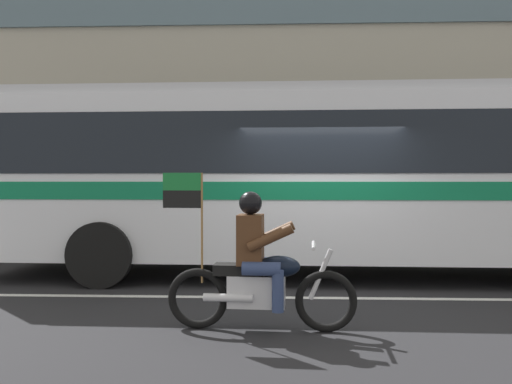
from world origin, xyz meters
name	(u,v)px	position (x,y,z in m)	size (l,w,h in m)	color
ground_plane	(321,290)	(0.00, 0.00, 0.00)	(60.00, 60.00, 0.00)	black
sidewalk_curb	(305,245)	(0.00, 5.10, 0.07)	(28.00, 3.80, 0.15)	gray
lane_center_stripe	(324,298)	(0.00, -0.60, 0.00)	(26.60, 0.14, 0.01)	silver
office_building_facade	(301,71)	(0.00, 7.39, 4.86)	(28.00, 0.89, 9.71)	gray
transit_bus	(333,169)	(0.31, 1.19, 1.88)	(12.20, 2.86, 3.22)	silver
motorcycle_with_rider	(259,271)	(-0.88, -2.29, 0.67)	(2.19, 0.64, 1.78)	black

